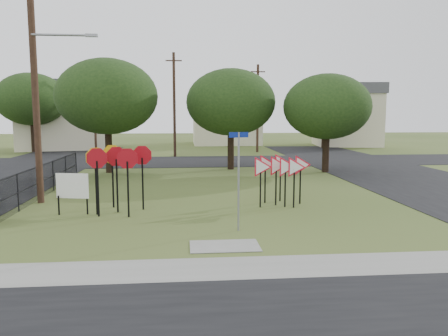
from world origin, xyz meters
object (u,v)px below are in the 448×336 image
Objects in this scene: street_name_sign at (239,175)px; yield_sign_cluster at (280,168)px; stop_sign_cluster at (115,164)px; info_board at (72,187)px.

yield_sign_cluster is at bearing 59.99° from street_name_sign.
street_name_sign is at bearing -34.36° from stop_sign_cluster.
info_board is at bearing 154.76° from street_name_sign.
yield_sign_cluster is at bearing 7.52° from stop_sign_cluster.
street_name_sign is 1.19× the size of yield_sign_cluster.
info_board is (-5.95, 2.81, -0.79)m from street_name_sign.
info_board is at bearing -173.69° from stop_sign_cluster.
street_name_sign reaches higher than info_board.
stop_sign_cluster reaches higher than yield_sign_cluster.
stop_sign_cluster is 1.63× the size of info_board.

